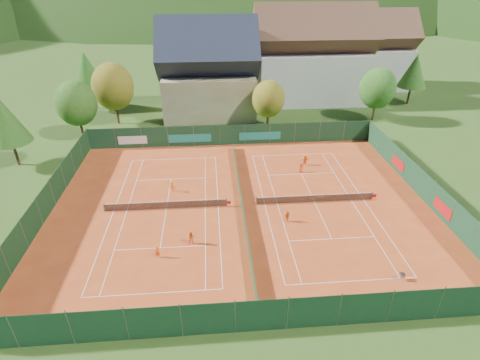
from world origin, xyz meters
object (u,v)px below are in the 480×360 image
hotel_block_b (368,55)px  player_left_far (172,186)px  player_left_mid (191,238)px  player_right_near (287,216)px  player_right_far_b (305,160)px  chalet (209,75)px  player_left_near (157,252)px  player_right_far_a (301,168)px  ball_hopper (402,275)px  hotel_block_a (311,60)px

hotel_block_b → player_left_far: (-37.60, -40.48, -5.97)m
player_left_mid → player_right_near: bearing=9.3°
player_left_far → player_right_far_b: player_right_far_b is taller
chalet → player_left_near: bearing=-97.6°
hotel_block_b → player_right_far_a: hotel_block_b is taller
player_right_near → player_left_mid: bearing=170.6°
chalet → player_right_far_a: 26.31m
ball_hopper → player_left_far: 25.10m
player_left_mid → player_left_far: bearing=97.5°
player_left_far → player_right_far_a: 15.94m
chalet → player_left_mid: chalet is taller
player_right_far_a → player_right_far_b: (0.96, 1.94, 0.05)m
hotel_block_b → player_right_far_a: 43.59m
chalet → hotel_block_a: hotel_block_a is taller
player_right_far_a → player_left_far: bearing=3.8°
hotel_block_a → player_left_near: size_ratio=17.61×
hotel_block_a → ball_hopper: size_ratio=27.00×
player_left_near → player_left_mid: (2.91, 1.60, 0.09)m
hotel_block_a → player_right_far_b: (-7.05, -27.20, -6.71)m
player_left_near → player_right_near: size_ratio=0.97×
player_left_near → player_right_far_a: player_right_far_a is taller
player_left_near → player_right_far_a: bearing=41.7°
player_left_far → player_right_near: (11.91, -6.82, -0.01)m
hotel_block_b → ball_hopper: bearing=-107.7°
ball_hopper → player_right_near: bearing=131.4°
player_left_near → ball_hopper: bearing=-13.0°
player_left_near → player_right_far_a: (16.02, 14.53, 0.01)m
player_left_far → player_right_near: size_ratio=1.02×
ball_hopper → player_right_near: player_right_near is taller
hotel_block_a → player_left_far: size_ratio=16.73×
hotel_block_b → player_left_near: 64.44m
ball_hopper → hotel_block_a: bearing=85.3°
player_left_near → chalet: bearing=81.8°
player_left_mid → player_right_far_b: player_left_mid is taller
chalet → ball_hopper: (15.06, -42.10, -6.07)m
player_right_far_b → player_right_near: bearing=57.0°
ball_hopper → player_left_near: 20.58m
ball_hopper → player_right_far_a: size_ratio=0.64×
chalet → ball_hopper: 45.12m
player_right_near → player_right_far_a: size_ratio=1.01×
hotel_block_a → player_left_near: bearing=-118.8°
player_left_mid → player_left_far: 9.90m
chalet → hotel_block_b: size_ratio=0.94×
hotel_block_b → player_left_far: 55.57m
hotel_block_a → player_left_near: 50.30m
hotel_block_a → hotel_block_b: 16.14m
ball_hopper → player_left_mid: bearing=160.7°
chalet → ball_hopper: size_ratio=20.25×
player_left_near → player_left_far: bearing=87.2°
player_left_near → player_left_mid: player_left_mid is taller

